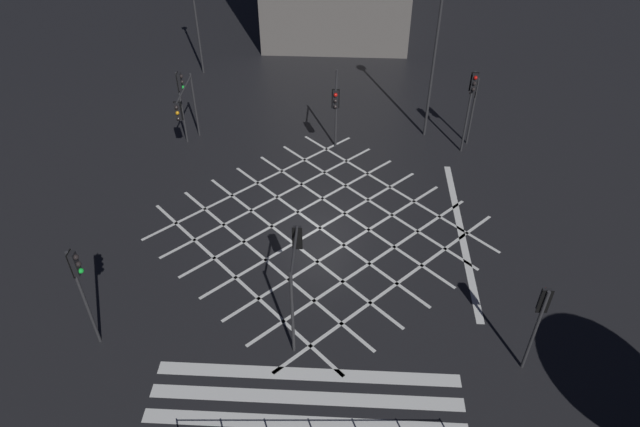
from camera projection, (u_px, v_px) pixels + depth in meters
name	position (u px, v px, depth m)	size (l,w,h in m)	color
ground_plane	(320.00, 228.00, 25.05)	(200.00, 200.00, 0.00)	black
road_markings	(321.00, 319.00, 21.02)	(15.33, 20.00, 0.01)	silver
traffic_light_sw_main	(80.00, 280.00, 18.32)	(0.39, 0.36, 4.31)	#2D2D30
traffic_light_ne_cross	(471.00, 97.00, 27.83)	(0.36, 0.39, 4.46)	#2D2D30
traffic_light_ne_main	(473.00, 98.00, 28.82)	(0.39, 0.36, 3.74)	#2D2D30
traffic_light_se_cross	(540.00, 313.00, 17.82)	(0.36, 0.39, 3.70)	#2D2D30
traffic_light_median_north	(336.00, 102.00, 27.43)	(0.36, 2.16, 4.35)	#2D2D30
traffic_light_nw_main	(181.00, 93.00, 28.82)	(0.39, 0.36, 3.98)	#2D2D30
traffic_light_median_south	(295.00, 265.00, 19.25)	(0.36, 2.64, 3.79)	#2D2D30
traffic_light_nw_cross	(185.00, 106.00, 28.13)	(0.36, 3.14, 3.62)	#2D2D30
street_lamp_east	(440.00, 16.00, 27.07)	(0.60, 0.60, 8.58)	#2D2D30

